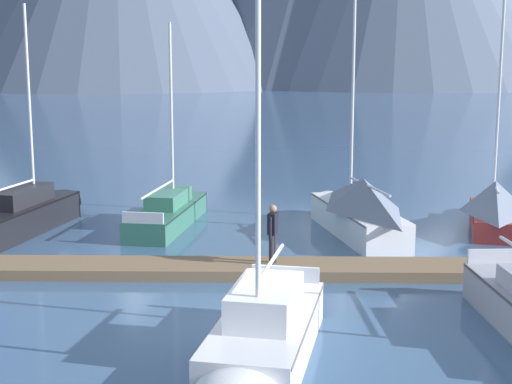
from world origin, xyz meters
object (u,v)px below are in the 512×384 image
Objects in this scene: sailboat_nearest_berth at (25,213)px; sailboat_far_berth at (357,207)px; sailboat_end_of_dock at (494,205)px; sailboat_mid_dock_starboard at (262,335)px; sailboat_mid_dock_port at (171,210)px; person_on_dock at (273,230)px.

sailboat_far_berth is (11.63, -0.29, 0.33)m from sailboat_nearest_berth.
sailboat_mid_dock_starboard is at bearing -123.61° from sailboat_end_of_dock.
sailboat_mid_dock_port is 6.85m from sailboat_far_berth.
sailboat_end_of_dock is at bearing 11.55° from sailboat_far_berth.
sailboat_nearest_berth is 11.63m from sailboat_far_berth.
sailboat_mid_dock_starboard reaches higher than sailboat_mid_dock_port.
sailboat_far_berth reaches higher than sailboat_end_of_dock.
person_on_dock is at bearing -30.65° from sailboat_nearest_berth.
sailboat_far_berth is at bearing -13.68° from sailboat_mid_dock_port.
sailboat_mid_dock_starboard is 14.71m from sailboat_end_of_dock.
sailboat_far_berth reaches higher than person_on_dock.
person_on_dock is at bearing -60.15° from sailboat_mid_dock_port.
sailboat_mid_dock_port is 13.31m from sailboat_mid_dock_starboard.
sailboat_nearest_berth is 5.16m from sailboat_mid_dock_port.
sailboat_nearest_berth is at bearing -177.49° from sailboat_end_of_dock.
person_on_dock is (0.22, 6.36, 0.65)m from sailboat_mid_dock_starboard.
sailboat_end_of_dock reaches higher than sailboat_mid_dock_starboard.
sailboat_mid_dock_port is at bearing 105.24° from sailboat_mid_dock_starboard.
sailboat_end_of_dock is (5.00, 1.02, -0.13)m from sailboat_far_berth.
sailboat_end_of_dock reaches higher than sailboat_nearest_berth.
sailboat_mid_dock_starboard is 11.67m from sailboat_far_berth.
sailboat_far_berth reaches higher than sailboat_mid_dock_port.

